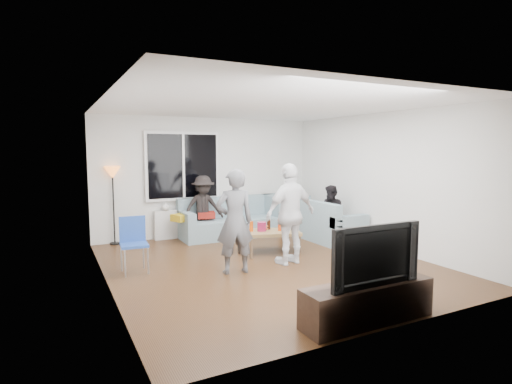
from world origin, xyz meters
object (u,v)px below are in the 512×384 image
floor_lamp (114,206)px  spectator_right (332,213)px  side_chair (134,245)px  tv_console (368,303)px  sofa_right_section (322,218)px  coffee_table (270,241)px  player_right (290,214)px  player_left (235,221)px  television (369,253)px  sofa_back_section (233,217)px  spectator_back (203,207)px

floor_lamp → spectator_right: size_ratio=1.34×
side_chair → spectator_right: (4.07, 0.38, 0.15)m
spectator_right → tv_console: 4.03m
sofa_right_section → tv_console: sofa_right_section is taller
coffee_table → player_right: 1.04m
floor_lamp → player_left: 3.16m
spectator_right → television: spectator_right is taller
sofa_back_section → player_right: 2.44m
spectator_right → coffee_table: bearing=-98.5°
coffee_table → side_chair: side_chair is taller
floor_lamp → television: bearing=-69.3°
side_chair → tv_console: bearing=-53.3°
television → side_chair: bearing=122.9°
floor_lamp → player_left: (1.38, -2.84, 0.03)m
sofa_right_section → spectator_right: (0.00, -0.34, 0.16)m
side_chair → sofa_back_section: bearing=39.5°
floor_lamp → tv_console: (1.96, -5.16, -0.56)m
side_chair → tv_console: side_chair is taller
coffee_table → side_chair: (-2.48, -0.16, 0.23)m
coffee_table → floor_lamp: size_ratio=0.71×
coffee_table → player_right: bearing=-94.2°
tv_console → side_chair: bearing=122.9°
player_left → tv_console: (0.57, -2.32, -0.59)m
floor_lamp → spectator_right: bearing=-23.3°
player_left → spectator_right: bearing=-149.1°
sofa_back_section → spectator_right: 2.14m
sofa_right_section → player_right: (-1.65, -1.38, 0.41)m
sofa_right_section → spectator_right: 0.37m
floor_lamp → spectator_right: 4.44m
sofa_right_section → tv_console: 4.30m
sofa_right_section → player_right: size_ratio=1.19×
sofa_back_section → tv_console: size_ratio=1.44×
spectator_right → sofa_back_section: bearing=-146.1°
coffee_table → spectator_back: bearing=113.9°
side_chair → sofa_right_section: bearing=13.8°
side_chair → spectator_back: size_ratio=0.63×
player_right → tv_console: 2.49m
floor_lamp → spectator_right: floor_lamp is taller
sofa_back_section → tv_console: 4.80m
player_right → television: 2.41m
player_right → television: size_ratio=1.44×
sofa_right_section → side_chair: bearing=100.0°
sofa_right_section → spectator_right: bearing=-180.0°
sofa_back_section → spectator_back: spectator_back is taller
sofa_right_section → sofa_back_section: bearing=57.9°
coffee_table → spectator_back: spectator_back is taller
side_chair → tv_console: (1.96, -3.02, -0.21)m
side_chair → floor_lamp: size_ratio=0.55×
side_chair → tv_console: 3.61m
player_right → spectator_back: (-0.66, 2.43, -0.16)m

